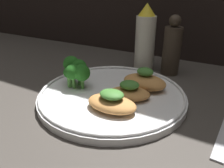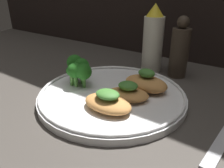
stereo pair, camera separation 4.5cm
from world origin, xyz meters
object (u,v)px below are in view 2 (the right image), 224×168
plate (112,94)px  sauce_bottle (153,40)px  broccoli_bunch (78,68)px  pepper_grinder (180,50)px

plate → sauce_bottle: sauce_bottle is taller
sauce_bottle → broccoli_bunch: bearing=-109.9°
broccoli_bunch → sauce_bottle: 22.55cm
plate → broccoli_bunch: bearing=-174.3°
sauce_bottle → pepper_grinder: 7.63cm
plate → sauce_bottle: 21.52cm
pepper_grinder → broccoli_bunch: bearing=-125.6°
broccoli_bunch → pepper_grinder: pepper_grinder is taller
pepper_grinder → plate: bearing=-108.1°
plate → pepper_grinder: size_ratio=1.99×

